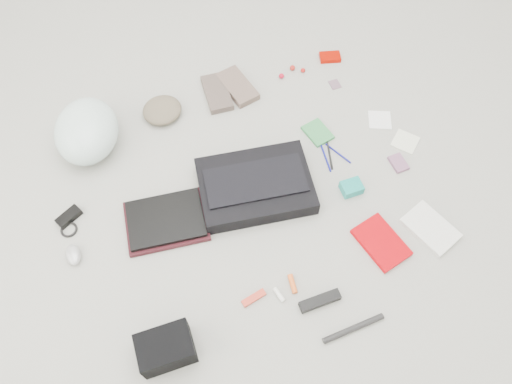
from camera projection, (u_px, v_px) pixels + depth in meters
name	position (u px, v px, depth m)	size (l,w,h in m)	color
ground_plane	(256.00, 198.00, 2.11)	(4.00, 4.00, 0.00)	gray
messenger_bag	(255.00, 186.00, 2.10)	(0.47, 0.33, 0.08)	black
bag_flap	(255.00, 181.00, 2.06)	(0.41, 0.19, 0.01)	black
laptop_sleeve	(166.00, 221.00, 2.05)	(0.33, 0.25, 0.02)	#3C1218
laptop	(166.00, 219.00, 2.03)	(0.31, 0.22, 0.02)	black
bike_helmet	(87.00, 131.00, 2.16)	(0.27, 0.34, 0.20)	white
beanie	(162.00, 110.00, 2.31)	(0.18, 0.17, 0.06)	#695D49
mitten_left	(217.00, 93.00, 2.38)	(0.11, 0.22, 0.03)	brown
mitten_right	(238.00, 86.00, 2.40)	(0.11, 0.23, 0.03)	brown
power_brick	(69.00, 217.00, 2.05)	(0.10, 0.05, 0.03)	black
cable_coil	(69.00, 230.00, 2.03)	(0.07, 0.07, 0.01)	black
mouse	(73.00, 255.00, 1.97)	(0.06, 0.09, 0.04)	#A9A9A9
camera_bag	(166.00, 349.00, 1.74)	(0.19, 0.13, 0.12)	black
multitool	(254.00, 298.00, 1.89)	(0.10, 0.03, 0.02)	red
toiletry_tube_white	(279.00, 295.00, 1.90)	(0.02, 0.02, 0.06)	silver
toiletry_tube_orange	(293.00, 284.00, 1.91)	(0.02, 0.02, 0.07)	orange
u_lock	(320.00, 301.00, 1.88)	(0.16, 0.04, 0.03)	black
bike_pump	(353.00, 328.00, 1.83)	(0.02, 0.02, 0.25)	black
book_red	(381.00, 242.00, 2.00)	(0.14, 0.22, 0.02)	#CA0108
book_white	(430.00, 228.00, 2.03)	(0.14, 0.21, 0.02)	silver
notepad	(318.00, 133.00, 2.27)	(0.10, 0.13, 0.02)	#338345
pen_blue	(326.00, 158.00, 2.21)	(0.01, 0.01, 0.15)	navy
pen_black	(330.00, 154.00, 2.22)	(0.01, 0.01, 0.16)	black
pen_navy	(338.00, 153.00, 2.22)	(0.01, 0.01, 0.14)	navy
accordion_wallet	(351.00, 188.00, 2.11)	(0.09, 0.07, 0.04)	teal
card_deck	(398.00, 163.00, 2.19)	(0.06, 0.09, 0.02)	#905C7F
napkin_top	(380.00, 120.00, 2.31)	(0.10, 0.10, 0.01)	white
napkin_bottom	(405.00, 142.00, 2.25)	(0.10, 0.10, 0.01)	silver
lollipop_a	(282.00, 76.00, 2.43)	(0.03, 0.03, 0.03)	red
lollipop_b	(292.00, 68.00, 2.46)	(0.03, 0.03, 0.03)	#A71C15
lollipop_c	(303.00, 70.00, 2.45)	(0.02, 0.02, 0.02)	#B71612
altoids_tin	(330.00, 57.00, 2.50)	(0.10, 0.06, 0.02)	#A70C00
stamp_sheet	(335.00, 84.00, 2.42)	(0.05, 0.06, 0.00)	slate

